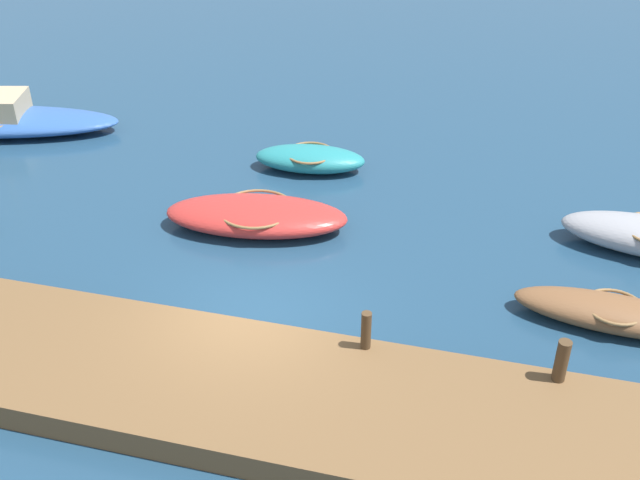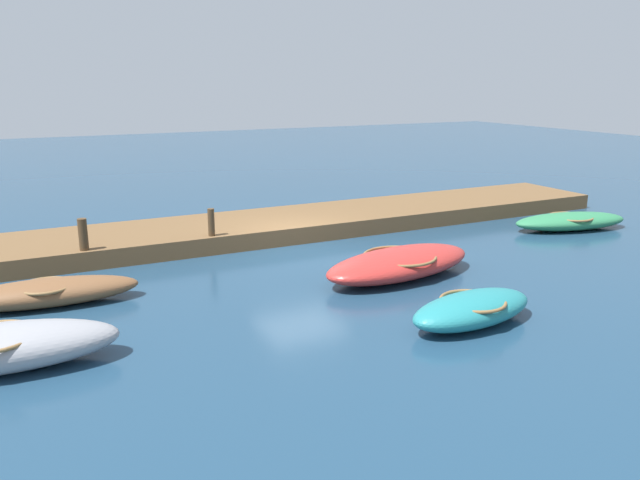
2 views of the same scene
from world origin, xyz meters
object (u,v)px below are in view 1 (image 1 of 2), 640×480
rowboat_brown (613,313)px  mooring_post_west (366,330)px  motorboat_red (256,215)px  mooring_post_mid_west (562,361)px  dinghy_teal (310,159)px

rowboat_brown → mooring_post_west: mooring_post_west is taller
motorboat_red → mooring_post_mid_west: bearing=-40.1°
mooring_post_west → mooring_post_mid_west: 3.45m
dinghy_teal → motorboat_red: 3.36m
dinghy_teal → mooring_post_mid_west: size_ratio=3.74×
dinghy_teal → mooring_post_mid_west: 10.08m
rowboat_brown → mooring_post_west: (-4.57, -2.52, 0.61)m
mooring_post_west → mooring_post_mid_west: bearing=0.0°
motorboat_red → mooring_post_mid_west: 8.24m
rowboat_brown → motorboat_red: 8.33m
dinghy_teal → motorboat_red: motorboat_red is taller
dinghy_teal → mooring_post_mid_west: bearing=-55.8°
motorboat_red → mooring_post_mid_west: mooring_post_mid_west is taller
dinghy_teal → mooring_post_west: bearing=-74.3°
dinghy_teal → rowboat_brown: (7.70, -5.10, -0.03)m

